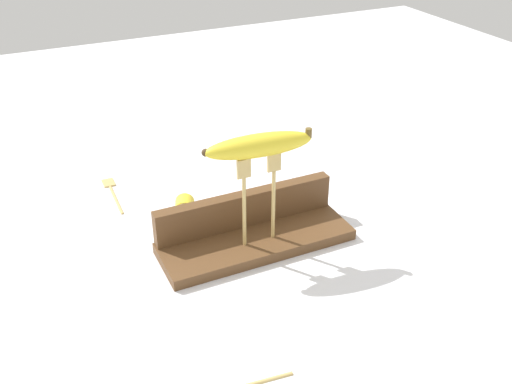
{
  "coord_description": "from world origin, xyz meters",
  "views": [
    {
      "loc": [
        -0.4,
        -0.85,
        0.67
      ],
      "look_at": [
        0.0,
        0.0,
        0.12
      ],
      "focal_mm": 41.65,
      "sensor_mm": 36.0,
      "label": 1
    }
  ],
  "objects": [
    {
      "name": "ground_plane",
      "position": [
        0.0,
        0.0,
        0.0
      ],
      "size": [
        3.0,
        3.0,
        0.0
      ],
      "primitive_type": "plane",
      "color": "silver"
    },
    {
      "name": "wooden_board",
      "position": [
        0.0,
        0.0,
        0.01
      ],
      "size": [
        0.38,
        0.13,
        0.02
      ],
      "primitive_type": "cube",
      "color": "brown",
      "rests_on": "ground"
    },
    {
      "name": "board_backstop",
      "position": [
        0.0,
        0.05,
        0.06
      ],
      "size": [
        0.37,
        0.03,
        0.07
      ],
      "primitive_type": "cube",
      "color": "brown",
      "rests_on": "wooden_board"
    },
    {
      "name": "fork_stand_center",
      "position": [
        0.0,
        -0.01,
        0.13
      ],
      "size": [
        0.09,
        0.01,
        0.18
      ],
      "color": "tan",
      "rests_on": "wooden_board"
    },
    {
      "name": "banana_raised_center",
      "position": [
        -0.0,
        -0.01,
        0.22
      ],
      "size": [
        0.2,
        0.06,
        0.04
      ],
      "color": "yellow",
      "rests_on": "fork_stand_center"
    },
    {
      "name": "fork_fallen_near",
      "position": [
        -0.2,
        0.33,
        0.0
      ],
      "size": [
        0.03,
        0.16,
        0.01
      ],
      "color": "tan",
      "rests_on": "ground"
    },
    {
      "name": "banana_chunk_near",
      "position": [
        -0.09,
        0.17,
        0.02
      ],
      "size": [
        0.05,
        0.05,
        0.04
      ],
      "color": "yellow",
      "rests_on": "ground"
    }
  ]
}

